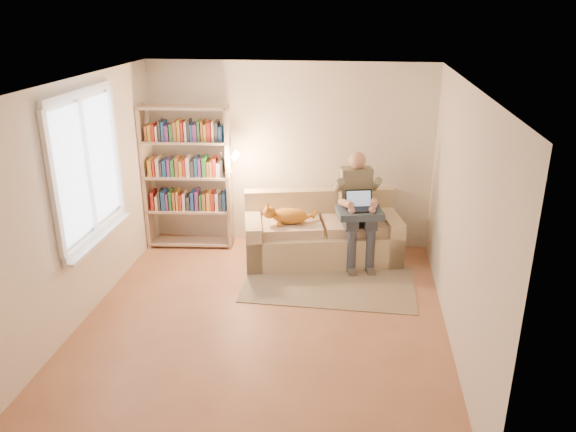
# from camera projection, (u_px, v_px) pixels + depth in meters

# --- Properties ---
(floor) EXTENTS (4.50, 4.50, 0.00)m
(floor) POSITION_uv_depth(u_px,v_px,m) (264.00, 319.00, 6.29)
(floor) COLOR #9A6246
(floor) RESTS_ON ground
(ceiling) EXTENTS (4.00, 4.50, 0.02)m
(ceiling) POSITION_uv_depth(u_px,v_px,m) (260.00, 83.00, 5.36)
(ceiling) COLOR white
(ceiling) RESTS_ON wall_back
(wall_left) EXTENTS (0.02, 4.50, 2.60)m
(wall_left) POSITION_uv_depth(u_px,v_px,m) (80.00, 202.00, 6.06)
(wall_left) COLOR silver
(wall_left) RESTS_ON floor
(wall_right) EXTENTS (0.02, 4.50, 2.60)m
(wall_right) POSITION_uv_depth(u_px,v_px,m) (460.00, 219.00, 5.59)
(wall_right) COLOR silver
(wall_right) RESTS_ON floor
(wall_back) EXTENTS (4.00, 0.02, 2.60)m
(wall_back) POSITION_uv_depth(u_px,v_px,m) (289.00, 156.00, 7.91)
(wall_back) COLOR silver
(wall_back) RESTS_ON floor
(wall_front) EXTENTS (4.00, 0.02, 2.60)m
(wall_front) POSITION_uv_depth(u_px,v_px,m) (206.00, 326.00, 3.74)
(wall_front) COLOR silver
(wall_front) RESTS_ON floor
(window) EXTENTS (0.12, 1.52, 1.69)m
(window) POSITION_uv_depth(u_px,v_px,m) (92.00, 190.00, 6.21)
(window) COLOR white
(window) RESTS_ON wall_left
(sofa) EXTENTS (2.23, 1.35, 0.88)m
(sofa) POSITION_uv_depth(u_px,v_px,m) (321.00, 235.00, 7.73)
(sofa) COLOR #C8B78E
(sofa) RESTS_ON floor
(person) EXTENTS (0.53, 0.72, 1.50)m
(person) POSITION_uv_depth(u_px,v_px,m) (357.00, 202.00, 7.43)
(person) COLOR slate
(person) RESTS_ON sofa
(cat) EXTENTS (0.69, 0.35, 0.26)m
(cat) POSITION_uv_depth(u_px,v_px,m) (285.00, 216.00, 7.44)
(cat) COLOR orange
(cat) RESTS_ON sofa
(blanket) EXTENTS (0.66, 0.58, 0.09)m
(blanket) POSITION_uv_depth(u_px,v_px,m) (360.00, 212.00, 7.33)
(blanket) COLOR #2C3D4D
(blanket) RESTS_ON person
(laptop) EXTENTS (0.40, 0.35, 0.30)m
(laptop) POSITION_uv_depth(u_px,v_px,m) (360.00, 204.00, 7.30)
(laptop) COLOR black
(laptop) RESTS_ON blanket
(bookshelf) EXTENTS (1.38, 0.42, 2.05)m
(bookshelf) POSITION_uv_depth(u_px,v_px,m) (187.00, 171.00, 7.81)
(bookshelf) COLOR #BCA48E
(bookshelf) RESTS_ON floor
(rug) EXTENTS (2.15, 1.30, 0.01)m
(rug) POSITION_uv_depth(u_px,v_px,m) (329.00, 284.00, 7.07)
(rug) COLOR gray
(rug) RESTS_ON floor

